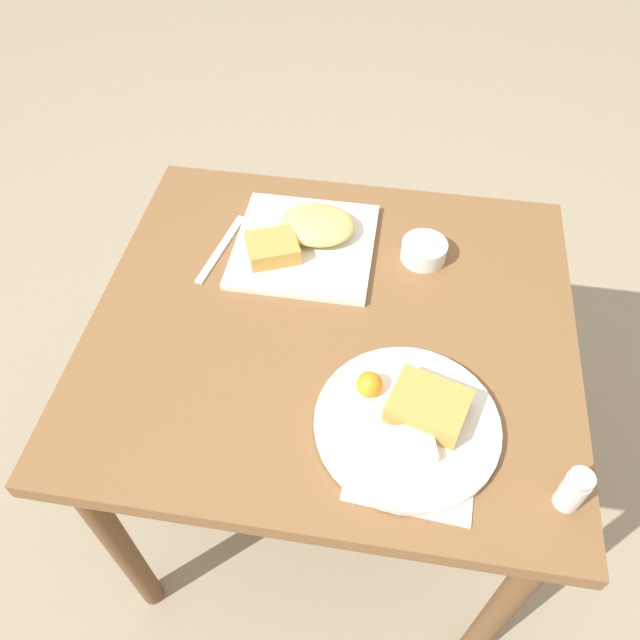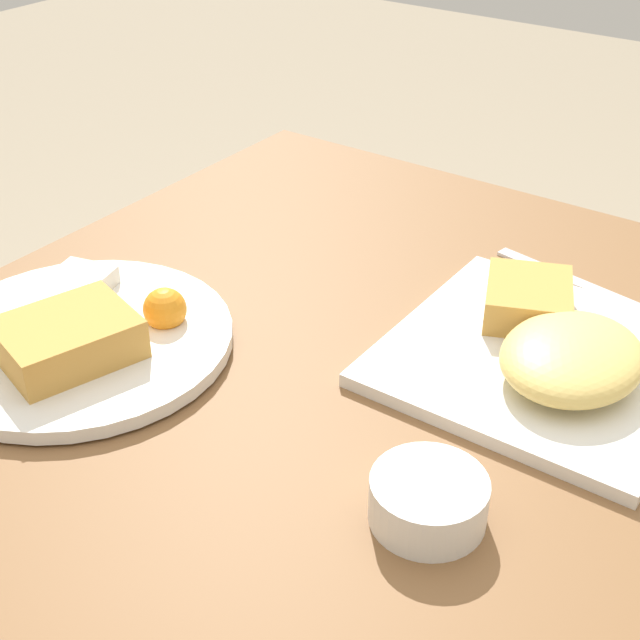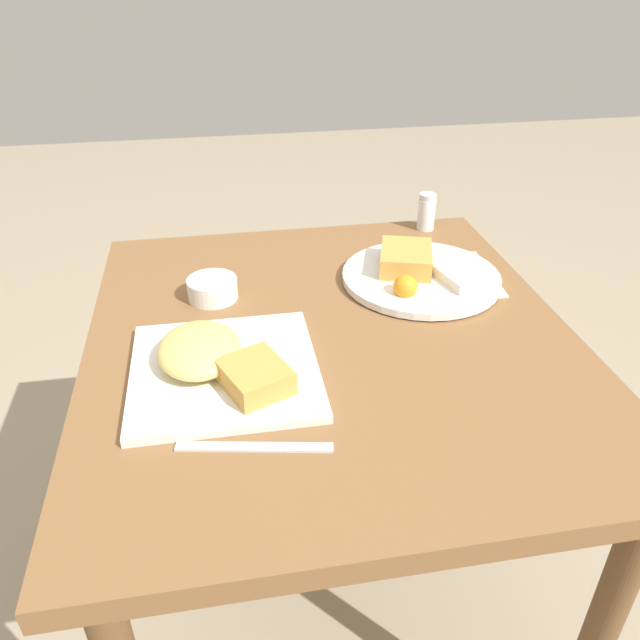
# 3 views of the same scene
# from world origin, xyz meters

# --- Properties ---
(dining_table) EXTENTS (0.89, 0.81, 0.73)m
(dining_table) POSITION_xyz_m (0.00, 0.00, 0.64)
(dining_table) COLOR brown
(dining_table) RESTS_ON ground_plane
(menu_card) EXTENTS (0.21, 0.24, 0.00)m
(menu_card) POSITION_xyz_m (-0.17, 0.24, 0.73)
(menu_card) COLOR beige
(menu_card) RESTS_ON dining_table
(plate_square_near) EXTENTS (0.28, 0.28, 0.06)m
(plate_square_near) POSITION_xyz_m (0.08, -0.19, 0.75)
(plate_square_near) COLOR white
(plate_square_near) RESTS_ON dining_table
(plate_oval_far) EXTENTS (0.30, 0.30, 0.05)m
(plate_oval_far) POSITION_xyz_m (-0.15, 0.20, 0.75)
(plate_oval_far) COLOR white
(plate_oval_far) RESTS_ON menu_card
(sauce_ramekin) EXTENTS (0.09, 0.09, 0.04)m
(sauce_ramekin) POSITION_xyz_m (-0.16, -0.19, 0.75)
(sauce_ramekin) COLOR white
(sauce_ramekin) RESTS_ON dining_table
(butter_knife) EXTENTS (0.05, 0.20, 0.00)m
(butter_knife) POSITION_xyz_m (0.25, -0.15, 0.73)
(butter_knife) COLOR silver
(butter_knife) RESTS_ON dining_table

